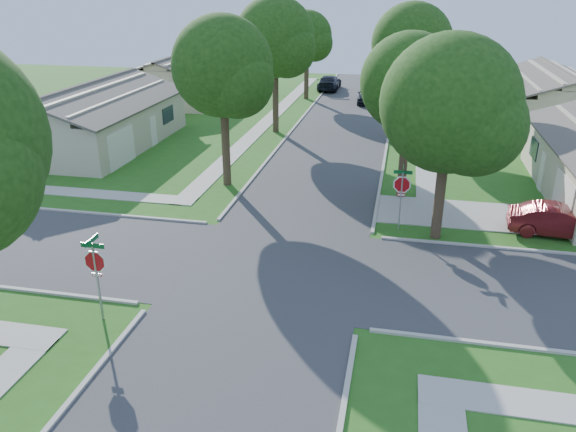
# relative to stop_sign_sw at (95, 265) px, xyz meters

# --- Properties ---
(ground) EXTENTS (100.00, 100.00, 0.00)m
(ground) POSITION_rel_stop_sign_sw_xyz_m (4.70, 4.70, -2.03)
(ground) COLOR #2B5C19
(ground) RESTS_ON ground
(road_ns) EXTENTS (7.00, 100.00, 0.02)m
(road_ns) POSITION_rel_stop_sign_sw_xyz_m (4.70, 4.70, -2.03)
(road_ns) COLOR #333335
(road_ns) RESTS_ON ground
(sidewalk_ne) EXTENTS (1.20, 40.00, 0.04)m
(sidewalk_ne) POSITION_rel_stop_sign_sw_xyz_m (10.80, 30.70, -2.01)
(sidewalk_ne) COLOR #9E9B91
(sidewalk_ne) RESTS_ON ground
(sidewalk_nw) EXTENTS (1.20, 40.00, 0.04)m
(sidewalk_nw) POSITION_rel_stop_sign_sw_xyz_m (-1.40, 30.70, -2.01)
(sidewalk_nw) COLOR #9E9B91
(sidewalk_nw) RESTS_ON ground
(driveway) EXTENTS (8.80, 3.60, 0.05)m
(driveway) POSITION_rel_stop_sign_sw_xyz_m (12.60, 11.80, -2.01)
(driveway) COLOR #9E9B91
(driveway) RESTS_ON ground
(stop_sign_sw) EXTENTS (1.05, 0.80, 2.98)m
(stop_sign_sw) POSITION_rel_stop_sign_sw_xyz_m (0.00, 0.00, 0.00)
(stop_sign_sw) COLOR gray
(stop_sign_sw) RESTS_ON ground
(stop_sign_ne) EXTENTS (1.05, 0.80, 2.98)m
(stop_sign_ne) POSITION_rel_stop_sign_sw_xyz_m (9.40, 9.40, 0.00)
(stop_sign_ne) COLOR gray
(stop_sign_ne) RESTS_ON ground
(tree_e_near) EXTENTS (4.97, 4.80, 8.28)m
(tree_e_near) POSITION_rel_stop_sign_sw_xyz_m (9.45, 13.71, 3.61)
(tree_e_near) COLOR #38281C
(tree_e_near) RESTS_ON ground
(tree_e_mid) EXTENTS (5.59, 5.40, 9.21)m
(tree_e_mid) POSITION_rel_stop_sign_sw_xyz_m (9.46, 25.71, 4.22)
(tree_e_mid) COLOR #38281C
(tree_e_mid) RESTS_ON ground
(tree_e_far) EXTENTS (5.17, 5.00, 8.72)m
(tree_e_far) POSITION_rel_stop_sign_sw_xyz_m (9.45, 38.71, 3.95)
(tree_e_far) COLOR #38281C
(tree_e_far) RESTS_ON ground
(tree_w_near) EXTENTS (5.38, 5.20, 8.97)m
(tree_w_near) POSITION_rel_stop_sign_sw_xyz_m (0.06, 13.71, 4.08)
(tree_w_near) COLOR #38281C
(tree_w_near) RESTS_ON ground
(tree_w_mid) EXTENTS (5.80, 5.60, 9.56)m
(tree_w_mid) POSITION_rel_stop_sign_sw_xyz_m (0.06, 25.71, 4.46)
(tree_w_mid) COLOR #38281C
(tree_w_mid) RESTS_ON ground
(tree_w_far) EXTENTS (4.76, 4.60, 8.04)m
(tree_w_far) POSITION_rel_stop_sign_sw_xyz_m (0.05, 38.71, 3.48)
(tree_w_far) COLOR #38281C
(tree_w_far) RESTS_ON ground
(tree_ne_corner) EXTENTS (5.80, 5.60, 8.66)m
(tree_ne_corner) POSITION_rel_stop_sign_sw_xyz_m (11.06, 8.91, 3.56)
(tree_ne_corner) COLOR #38281C
(tree_ne_corner) RESTS_ON ground
(house_ne_far) EXTENTS (8.42, 13.60, 4.23)m
(house_ne_far) POSITION_rel_stop_sign_sw_xyz_m (20.69, 33.70, -0.51)
(house_ne_far) COLOR #AEA689
(house_ne_far) RESTS_ON ground
(house_nw_near) EXTENTS (8.42, 13.60, 4.23)m
(house_nw_near) POSITION_rel_stop_sign_sw_xyz_m (-11.29, 19.70, -0.51)
(house_nw_near) COLOR #AEA689
(house_nw_near) RESTS_ON ground
(house_nw_far) EXTENTS (8.42, 13.60, 4.23)m
(house_nw_far) POSITION_rel_stop_sign_sw_xyz_m (-11.29, 36.70, -0.51)
(house_nw_far) COLOR #AEA689
(house_nw_far) RESTS_ON ground
(car_driveway) EXTENTS (4.24, 1.76, 1.37)m
(car_driveway) POSITION_rel_stop_sign_sw_xyz_m (16.20, 10.20, -1.35)
(car_driveway) COLOR #5A1215
(car_driveway) RESTS_ON ground
(car_curb_east) EXTENTS (1.95, 4.58, 1.54)m
(car_curb_east) POSITION_rel_stop_sign_sw_xyz_m (5.90, 37.89, -1.26)
(car_curb_east) COLOR black
(car_curb_east) RESTS_ON ground
(car_curb_west) EXTENTS (2.08, 5.06, 1.46)m
(car_curb_west) POSITION_rel_stop_sign_sw_xyz_m (1.50, 43.89, -1.30)
(car_curb_west) COLOR black
(car_curb_west) RESTS_ON ground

